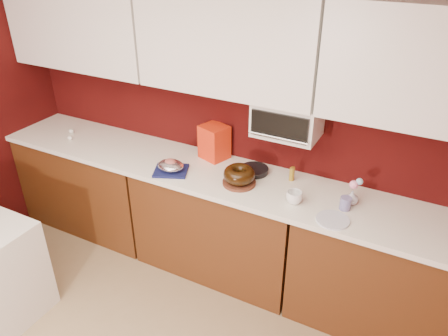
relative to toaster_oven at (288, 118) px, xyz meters
The scene contains 28 objects.
wall_back 0.49m from the toaster_oven, 162.14° to the left, with size 4.00×0.02×2.50m, color #3B0908.
base_cabinet_left 2.02m from the toaster_oven, behind, with size 1.31×0.58×0.86m, color #512910.
base_cabinet_center 1.06m from the toaster_oven, 159.86° to the right, with size 1.31×0.58×0.86m, color #512910.
base_cabinet_right 1.30m from the toaster_oven, 10.58° to the right, with size 1.31×0.58×0.86m, color #512910.
countertop 0.69m from the toaster_oven, 159.86° to the right, with size 4.00×0.62×0.04m, color white.
upper_cabinet_left 1.85m from the toaster_oven, behind, with size 1.31×0.33×0.70m, color white.
upper_cabinet_center 0.65m from the toaster_oven, behind, with size 1.31×0.33×0.70m, color white.
upper_cabinet_right 1.00m from the toaster_oven, ahead, with size 1.31×0.33×0.70m, color white.
toaster_oven is the anchor object (origin of this frame).
toaster_oven_door 0.16m from the toaster_oven, 90.00° to the right, with size 0.40×0.02×0.18m, color black.
toaster_oven_handle 0.19m from the toaster_oven, 90.00° to the right, with size 0.02×0.02×0.42m, color silver.
cake_base 0.58m from the toaster_oven, 137.09° to the right, with size 0.24×0.24×0.02m, color #5A2B1B.
bundt_cake 0.52m from the toaster_oven, 137.09° to the right, with size 0.23×0.23×0.09m, color black.
navy_towel 0.97m from the toaster_oven, 158.21° to the right, with size 0.25×0.21×0.02m, color #121746.
foil_ham_nest 0.95m from the toaster_oven, 158.21° to the right, with size 0.20×0.17×0.07m, color white.
roasted_ham 0.94m from the toaster_oven, 158.21° to the right, with size 0.09×0.08×0.06m, color #B25B51.
pandoro_box 0.70m from the toaster_oven, behind, with size 0.20×0.18×0.27m, color red.
dark_pan 0.51m from the toaster_oven, behind, with size 0.22×0.22×0.04m, color black.
coffee_mug 0.54m from the toaster_oven, 56.79° to the right, with size 0.10×0.10×0.11m, color white.
blue_jar 0.69m from the toaster_oven, 21.00° to the right, with size 0.07×0.07×0.09m, color navy.
flower_vase 0.68m from the toaster_oven, 11.84° to the right, with size 0.07×0.07×0.11m, color silver.
flower_pink 0.63m from the toaster_oven, 11.84° to the right, with size 0.06×0.06×0.06m, color pink.
flower_blue 0.64m from the toaster_oven, ahead, with size 0.05×0.05×0.05m, color #8FCAE5.
china_plate 0.76m from the toaster_oven, 37.32° to the right, with size 0.21×0.21×0.01m, color silver.
amber_bottle 0.43m from the toaster_oven, ahead, with size 0.03×0.03×0.10m, color olive.
egg_left 1.96m from the toaster_oven, behind, with size 0.05×0.04×0.04m, color silver.
egg_right 2.04m from the toaster_oven, behind, with size 0.05×0.04×0.04m, color silver.
amber_bottle_tall 0.43m from the toaster_oven, ahead, with size 0.03×0.03×0.11m, color brown.
Camera 1 is at (1.36, -0.58, 2.55)m, focal length 35.00 mm.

